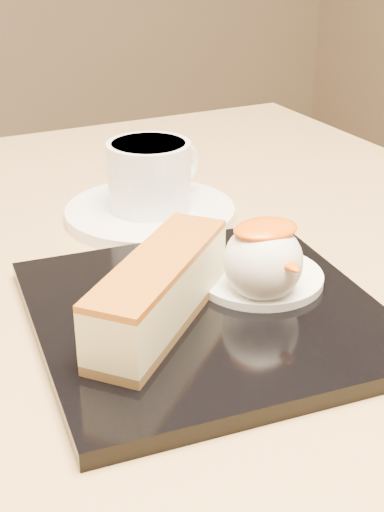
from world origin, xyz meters
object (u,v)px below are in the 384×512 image
saucer (150,212)px  ice_cream_scoop (263,262)px  coffee_cup (151,174)px  dessert_plate (205,314)px  table (115,443)px  cheesecake (159,291)px

saucer → ice_cream_scoop: bearing=-89.4°
coffee_cup → dessert_plate: bearing=-122.2°
coffee_cup → ice_cream_scoop: bearing=-109.7°
dessert_plate → ice_cream_scoop: bearing=-7.1°
dessert_plate → ice_cream_scoop: 0.05m
dessert_plate → saucer: (0.04, 0.18, -0.00)m
dessert_plate → saucer: dessert_plate is taller
table → dessert_plate: (0.04, -0.09, 0.16)m
dessert_plate → ice_cream_scoop: ice_cream_scoop is taller
table → saucer: (0.08, 0.09, 0.16)m
saucer → coffee_cup: coffee_cup is taller
dessert_plate → coffee_cup: bearing=77.6°
ice_cream_scoop → coffee_cup: coffee_cup is taller
saucer → cheesecake: bearing=-111.6°
cheesecake → ice_cream_scoop: (0.07, 0.00, 0.00)m
table → dessert_plate: dessert_plate is taller
table → ice_cream_scoop: size_ratio=15.11×
dessert_plate → coffee_cup: coffee_cup is taller
cheesecake → saucer: size_ratio=0.86×
cheesecake → saucer: cheesecake is taller
table → saucer: size_ratio=5.33×
cheesecake → saucer: bearing=26.5°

